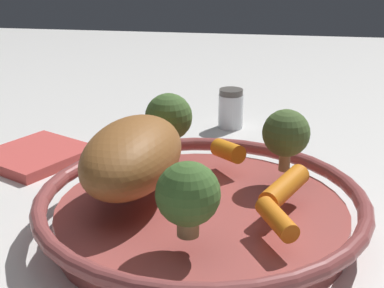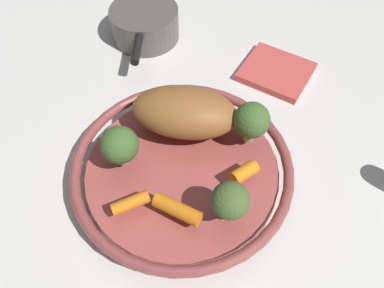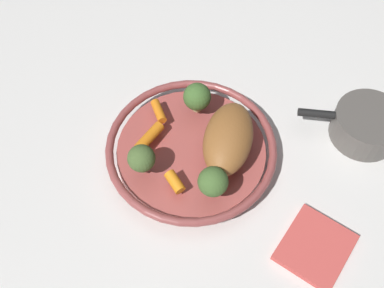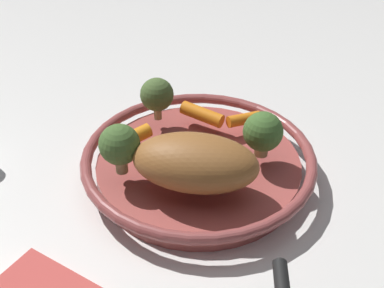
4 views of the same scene
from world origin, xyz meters
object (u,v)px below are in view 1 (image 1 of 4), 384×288
(broccoli_floret_edge, at_px, (286,134))
(baby_carrot_center, at_px, (285,189))
(broccoli_floret_small, at_px, (169,118))
(salt_shaker, at_px, (229,109))
(broccoli_floret_mid, at_px, (186,195))
(baby_carrot_near_rim, at_px, (277,219))
(dish_towel, at_px, (36,155))
(serving_bowl, at_px, (202,211))
(roast_chicken_piece, at_px, (132,156))
(baby_carrot_back, at_px, (228,151))

(broccoli_floret_edge, bearing_deg, baby_carrot_center, 90.22)
(broccoli_floret_small, bearing_deg, baby_carrot_center, 142.34)
(salt_shaker, bearing_deg, baby_carrot_center, 103.76)
(broccoli_floret_mid, xyz_separation_m, broccoli_floret_edge, (-0.08, -0.16, 0.00))
(baby_carrot_near_rim, bearing_deg, baby_carrot_center, -96.18)
(baby_carrot_center, distance_m, broccoli_floret_edge, 0.08)
(baby_carrot_near_rim, xyz_separation_m, broccoli_floret_mid, (0.08, 0.02, 0.03))
(salt_shaker, relative_size, dish_towel, 0.49)
(broccoli_floret_edge, relative_size, salt_shaker, 1.12)
(serving_bowl, relative_size, broccoli_floret_small, 4.66)
(roast_chicken_piece, relative_size, baby_carrot_center, 2.38)
(salt_shaker, bearing_deg, broccoli_floret_edge, 107.16)
(serving_bowl, relative_size, broccoli_floret_mid, 5.03)
(roast_chicken_piece, distance_m, broccoli_floret_small, 0.10)
(salt_shaker, bearing_deg, baby_carrot_near_rim, 100.82)
(baby_carrot_near_rim, xyz_separation_m, baby_carrot_back, (0.06, -0.16, 0.00))
(broccoli_floret_mid, distance_m, dish_towel, 0.36)
(baby_carrot_back, bearing_deg, baby_carrot_center, 124.10)
(baby_carrot_near_rim, bearing_deg, broccoli_floret_small, -52.40)
(roast_chicken_piece, relative_size, broccoli_floret_mid, 2.44)
(baby_carrot_near_rim, relative_size, broccoli_floret_small, 0.73)
(serving_bowl, distance_m, dish_towel, 0.29)
(baby_carrot_center, bearing_deg, serving_bowl, -1.99)
(baby_carrot_back, distance_m, baby_carrot_center, 0.11)
(baby_carrot_back, height_order, broccoli_floret_small, broccoli_floret_small)
(broccoli_floret_mid, bearing_deg, broccoli_floret_small, -74.95)
(baby_carrot_near_rim, distance_m, broccoli_floret_mid, 0.08)
(roast_chicken_piece, distance_m, salt_shaker, 0.35)
(serving_bowl, xyz_separation_m, baby_carrot_center, (-0.08, 0.00, 0.03))
(baby_carrot_back, bearing_deg, broccoli_floret_edge, 160.60)
(baby_carrot_center, bearing_deg, baby_carrot_near_rim, 83.82)
(serving_bowl, xyz_separation_m, salt_shaker, (0.00, -0.34, 0.01))
(baby_carrot_near_rim, relative_size, baby_carrot_center, 0.77)
(baby_carrot_center, bearing_deg, broccoli_floret_edge, -89.78)
(serving_bowl, distance_m, baby_carrot_center, 0.09)
(serving_bowl, relative_size, broccoli_floret_edge, 4.91)
(broccoli_floret_mid, bearing_deg, baby_carrot_near_rim, -162.86)
(dish_towel, bearing_deg, serving_bowl, 146.41)
(baby_carrot_near_rim, xyz_separation_m, salt_shaker, (0.08, -0.40, -0.02))
(roast_chicken_piece, bearing_deg, baby_carrot_near_rim, 156.75)
(roast_chicken_piece, bearing_deg, baby_carrot_center, 179.77)
(broccoli_floret_small, relative_size, dish_towel, 0.58)
(roast_chicken_piece, xyz_separation_m, baby_carrot_near_rim, (-0.14, 0.06, -0.03))
(baby_carrot_back, relative_size, broccoli_floret_mid, 0.62)
(serving_bowl, bearing_deg, baby_carrot_back, -101.13)
(serving_bowl, relative_size, baby_carrot_back, 8.06)
(serving_bowl, height_order, roast_chicken_piece, roast_chicken_piece)
(broccoli_floret_mid, height_order, broccoli_floret_edge, broccoli_floret_edge)
(dish_towel, bearing_deg, roast_chicken_piece, 136.75)
(baby_carrot_near_rim, height_order, broccoli_floret_edge, broccoli_floret_edge)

